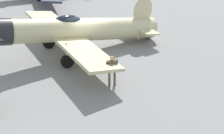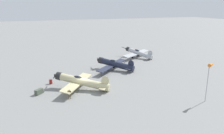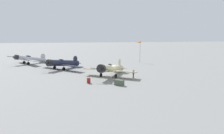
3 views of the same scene
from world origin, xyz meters
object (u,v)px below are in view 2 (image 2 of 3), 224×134
(airplane_foreground, at_px, (81,81))
(windsock_mast, at_px, (212,66))
(airplane_mid_apron, at_px, (115,64))
(equipment_crate, at_px, (39,92))
(fuel_drum, at_px, (51,82))
(airplane_far_line, at_px, (138,53))
(ground_crew_mechanic, at_px, (70,93))

(airplane_foreground, relative_size, windsock_mast, 1.56)
(airplane_foreground, height_order, airplane_mid_apron, airplane_foreground)
(equipment_crate, bearing_deg, fuel_drum, 151.21)
(airplane_far_line, bearing_deg, airplane_mid_apron, 97.87)
(airplane_mid_apron, xyz_separation_m, ground_crew_mechanic, (13.49, -13.77, -0.44))
(airplane_mid_apron, relative_size, equipment_crate, 6.67)
(ground_crew_mechanic, bearing_deg, fuel_drum, -126.00)
(fuel_drum, bearing_deg, ground_crew_mechanic, 13.68)
(airplane_foreground, bearing_deg, fuel_drum, -9.34)
(equipment_crate, relative_size, windsock_mast, 0.25)
(airplane_foreground, height_order, ground_crew_mechanic, airplane_foreground)
(airplane_far_line, relative_size, ground_crew_mechanic, 6.75)
(airplane_far_line, height_order, windsock_mast, windsock_mast)
(airplane_mid_apron, distance_m, fuel_drum, 16.62)
(airplane_far_line, distance_m, equipment_crate, 35.54)
(airplane_foreground, relative_size, airplane_far_line, 0.87)
(airplane_far_line, distance_m, fuel_drum, 30.91)
(airplane_far_line, bearing_deg, equipment_crate, 90.53)
(airplane_mid_apron, distance_m, airplane_far_line, 14.96)
(airplane_far_line, height_order, equipment_crate, airplane_far_line)
(airplane_foreground, height_order, windsock_mast, windsock_mast)
(airplane_foreground, distance_m, airplane_mid_apron, 14.59)
(ground_crew_mechanic, xyz_separation_m, equipment_crate, (-4.12, -4.78, -0.58))
(airplane_mid_apron, height_order, fuel_drum, airplane_mid_apron)
(ground_crew_mechanic, height_order, equipment_crate, ground_crew_mechanic)
(airplane_far_line, height_order, fuel_drum, airplane_far_line)
(airplane_mid_apron, height_order, ground_crew_mechanic, airplane_mid_apron)
(windsock_mast, bearing_deg, airplane_mid_apron, -160.03)
(ground_crew_mechanic, distance_m, windsock_mast, 24.13)
(airplane_foreground, relative_size, airplane_mid_apron, 0.92)
(airplane_foreground, distance_m, fuel_drum, 7.23)
(airplane_foreground, bearing_deg, ground_crew_mechanic, 89.05)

